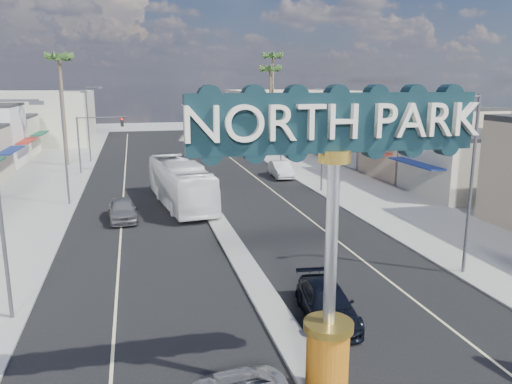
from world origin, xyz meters
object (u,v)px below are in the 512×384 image
streetlight_l_near (3,200)px  palm_right_mid (270,74)px  car_parked_left (122,209)px  suv_right (327,303)px  traffic_signal_left (96,133)px  streetlight_r_near (469,176)px  streetlight_r_mid (321,135)px  city_bus (180,183)px  streetlight_l_mid (66,141)px  streetlight_l_far (89,120)px  palm_right_far (273,62)px  palm_left_far (59,64)px  streetlight_r_far (259,117)px  gateway_sign (333,214)px  car_parked_right (281,169)px  traffic_signal_right (266,129)px

streetlight_l_near → palm_right_mid: palm_right_mid is taller
car_parked_left → suv_right: bearing=-67.9°
traffic_signal_left → streetlight_r_near: (19.62, -33.99, 0.79)m
streetlight_r_mid → city_bus: size_ratio=0.72×
streetlight_l_mid → streetlight_l_far: 22.00m
streetlight_l_near → car_parked_left: (4.02, 14.45, -4.27)m
streetlight_l_mid → palm_right_far: palm_right_far is taller
palm_left_far → car_parked_left: size_ratio=2.81×
streetlight_r_far → suv_right: size_ratio=1.87×
traffic_signal_left → streetlight_r_mid: bearing=-35.5°
suv_right → traffic_signal_left: bearing=113.4°
streetlight_r_near → gateway_sign: bearing=-142.4°
car_parked_right → palm_right_mid: bearing=80.3°
palm_right_mid → car_parked_left: size_ratio=2.59×
traffic_signal_right → gateway_sign: bearing=-102.3°
palm_left_far → car_parked_right: (22.00, -12.74, -10.69)m
streetlight_l_near → gateway_sign: bearing=-37.6°
gateway_sign → streetlight_l_mid: 29.91m
car_parked_right → palm_right_far: bearing=78.8°
streetlight_l_mid → palm_left_far: bearing=97.3°
streetlight_r_far → car_parked_left: size_ratio=1.93×
palm_right_mid → gateway_sign: bearing=-103.5°
streetlight_l_far → streetlight_r_far: 20.87m
streetlight_l_near → streetlight_r_far: 46.90m
streetlight_l_far → city_bus: size_ratio=0.72×
streetlight_l_near → streetlight_r_far: bearing=63.6°
car_parked_right → streetlight_r_far: bearing=86.8°
streetlight_l_far → car_parked_left: streetlight_l_far is taller
streetlight_l_far → streetlight_r_mid: (20.87, -22.00, 0.00)m
streetlight_r_mid → palm_right_far: palm_right_far is taller
suv_right → city_bus: 21.42m
traffic_signal_right → car_parked_right: size_ratio=1.22×
streetlight_l_mid → palm_right_mid: (23.43, 26.00, 5.54)m
streetlight_l_far → car_parked_right: 24.76m
streetlight_r_mid → streetlight_l_far: bearing=133.5°
streetlight_r_near → traffic_signal_left: bearing=120.0°
streetlight_l_near → streetlight_r_near: 20.87m
palm_left_far → palm_right_far: (28.00, 12.00, 0.89)m
streetlight_r_mid → palm_left_far: palm_left_far is taller
gateway_sign → traffic_signal_right: 43.04m
suv_right → streetlight_r_mid: bearing=76.4°
car_parked_left → city_bus: (4.42, 3.58, 0.95)m
streetlight_r_near → city_bus: 22.15m
streetlight_l_near → car_parked_left: size_ratio=1.93×
streetlight_r_mid → suv_right: streetlight_r_mid is taller
streetlight_l_mid → car_parked_right: 21.18m
streetlight_l_mid → city_bus: streetlight_l_mid is taller
palm_left_far → streetlight_r_far: bearing=4.9°
gateway_sign → palm_right_far: bearing=76.0°
traffic_signal_left → palm_left_far: size_ratio=0.46×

